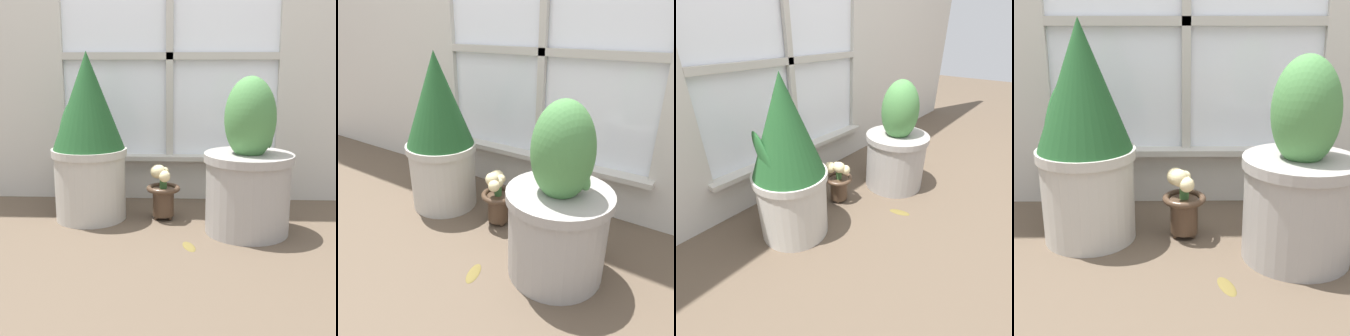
# 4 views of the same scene
# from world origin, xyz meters

# --- Properties ---
(ground_plane) EXTENTS (10.00, 10.00, 0.00)m
(ground_plane) POSITION_xyz_m (0.00, 0.00, 0.00)
(ground_plane) COLOR brown
(potted_plant_left) EXTENTS (0.34, 0.34, 0.76)m
(potted_plant_left) POSITION_xyz_m (-0.35, 0.30, 0.38)
(potted_plant_left) COLOR #B7B2A8
(potted_plant_left) RESTS_ON ground_plane
(potted_plant_right) EXTENTS (0.37, 0.37, 0.65)m
(potted_plant_right) POSITION_xyz_m (0.35, 0.15, 0.26)
(potted_plant_right) COLOR #9E9993
(potted_plant_right) RESTS_ON ground_plane
(flower_vase) EXTENTS (0.15, 0.15, 0.26)m
(flower_vase) POSITION_xyz_m (-0.02, 0.30, 0.14)
(flower_vase) COLOR #473323
(flower_vase) RESTS_ON ground_plane
(fallen_leaf) EXTENTS (0.07, 0.12, 0.01)m
(fallen_leaf) POSITION_xyz_m (0.11, -0.04, 0.00)
(fallen_leaf) COLOR brown
(fallen_leaf) RESTS_ON ground_plane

